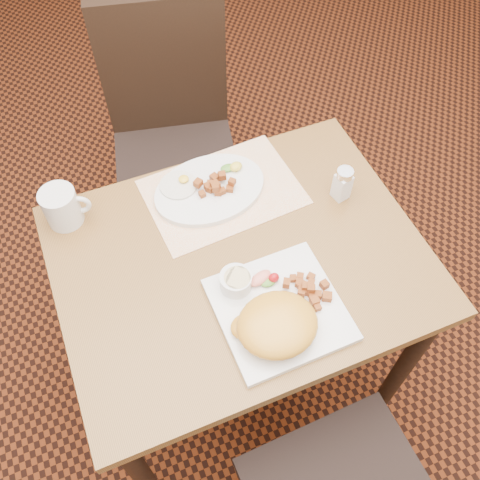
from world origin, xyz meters
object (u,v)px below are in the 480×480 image
Objects in this scene: chair_far at (172,131)px; salt_shaker at (343,183)px; plate_oval at (210,189)px; table at (241,279)px; plate_square at (279,309)px; coffee_mug at (62,207)px.

chair_far is 0.73m from salt_shaker.
chair_far reaches higher than plate_oval.
chair_far is at bearing 115.11° from salt_shaker.
table is 0.71m from chair_far.
plate_oval reaches higher than table.
plate_oval is at bearing 89.36° from table.
plate_square reaches higher than table.
table is 2.96× the size of plate_oval.
salt_shaker is (0.29, -0.62, 0.26)m from chair_far.
table is 0.21m from plate_square.
chair_far is 0.90m from plate_square.
coffee_mug is at bearing 171.79° from plate_oval.
chair_far is at bearing 89.82° from plate_square.
chair_far is at bearing 46.48° from coffee_mug.
coffee_mug is at bearing 163.90° from salt_shaker.
plate_square is (0.03, -0.17, 0.12)m from table.
table is at bearing 98.56° from plate_square.
table is 0.37m from salt_shaker.
table is 0.25m from plate_oval.
coffee_mug is at bearing 143.18° from table.
plate_oval is (-0.03, -0.47, 0.22)m from chair_far.
salt_shaker is at bearing -16.10° from coffee_mug.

